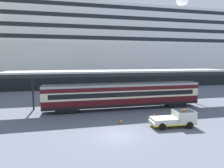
# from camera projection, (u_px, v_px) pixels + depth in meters

# --- Properties ---
(ground_plane) EXTENTS (400.00, 400.00, 0.00)m
(ground_plane) POSITION_uv_depth(u_px,v_px,m) (118.00, 136.00, 20.55)
(ground_plane) COLOR slate
(cruise_ship) EXTENTS (150.02, 30.68, 32.80)m
(cruise_ship) POSITION_uv_depth(u_px,v_px,m) (68.00, 50.00, 66.12)
(cruise_ship) COLOR black
(cruise_ship) RESTS_ON ground
(platform_canopy) EXTENTS (35.20, 5.28, 6.19)m
(platform_canopy) POSITION_uv_depth(u_px,v_px,m) (123.00, 72.00, 31.58)
(platform_canopy) COLOR #BBBBBB
(platform_canopy) RESTS_ON ground
(train_carriage) EXTENTS (25.02, 2.81, 4.11)m
(train_carriage) POSITION_uv_depth(u_px,v_px,m) (124.00, 95.00, 31.58)
(train_carriage) COLOR black
(train_carriage) RESTS_ON ground
(service_truck) EXTENTS (5.32, 2.52, 2.02)m
(service_truck) POSITION_uv_depth(u_px,v_px,m) (176.00, 118.00, 23.33)
(service_truck) COLOR silver
(service_truck) RESTS_ON ground
(traffic_cone_near) EXTENTS (0.36, 0.36, 0.75)m
(traffic_cone_near) POSITION_uv_depth(u_px,v_px,m) (154.00, 115.00, 27.00)
(traffic_cone_near) COLOR black
(traffic_cone_near) RESTS_ON ground
(traffic_cone_mid) EXTENTS (0.36, 0.36, 0.70)m
(traffic_cone_mid) POSITION_uv_depth(u_px,v_px,m) (121.00, 121.00, 24.36)
(traffic_cone_mid) COLOR black
(traffic_cone_mid) RESTS_ON ground
(quay_bollard) EXTENTS (0.48, 0.48, 0.96)m
(quay_bollard) POSITION_uv_depth(u_px,v_px,m) (191.00, 117.00, 25.48)
(quay_bollard) COLOR black
(quay_bollard) RESTS_ON ground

